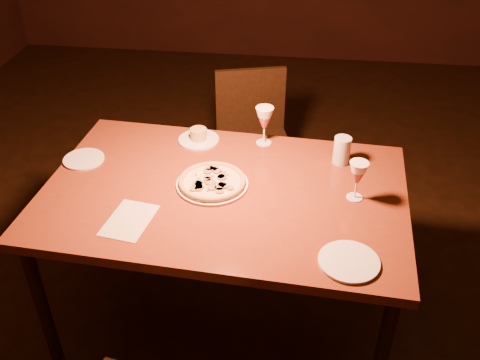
# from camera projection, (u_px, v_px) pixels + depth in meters

# --- Properties ---
(floor) EXTENTS (7.00, 7.00, 0.00)m
(floor) POSITION_uv_depth(u_px,v_px,m) (273.00, 309.00, 2.81)
(floor) COLOR #311B10
(floor) RESTS_ON ground
(dining_table) EXTENTS (1.60, 1.08, 0.83)m
(dining_table) POSITION_uv_depth(u_px,v_px,m) (224.00, 203.00, 2.32)
(dining_table) COLOR maroon
(dining_table) RESTS_ON floor
(chair_far) EXTENTS (0.53, 0.53, 0.89)m
(chair_far) POSITION_uv_depth(u_px,v_px,m) (254.00, 137.00, 3.29)
(chair_far) COLOR black
(chair_far) RESTS_ON floor
(pizza_plate) EXTENTS (0.31, 0.31, 0.03)m
(pizza_plate) POSITION_uv_depth(u_px,v_px,m) (212.00, 182.00, 2.30)
(pizza_plate) COLOR white
(pizza_plate) RESTS_ON dining_table
(ramekin_saucer) EXTENTS (0.20, 0.20, 0.06)m
(ramekin_saucer) POSITION_uv_depth(u_px,v_px,m) (199.00, 137.00, 2.61)
(ramekin_saucer) COLOR white
(ramekin_saucer) RESTS_ON dining_table
(wine_glass_far) EXTENTS (0.09, 0.09, 0.19)m
(wine_glass_far) POSITION_uv_depth(u_px,v_px,m) (264.00, 126.00, 2.54)
(wine_glass_far) COLOR #A54544
(wine_glass_far) RESTS_ON dining_table
(wine_glass_right) EXTENTS (0.08, 0.08, 0.17)m
(wine_glass_right) POSITION_uv_depth(u_px,v_px,m) (357.00, 181.00, 2.18)
(wine_glass_right) COLOR #A54544
(wine_glass_right) RESTS_ON dining_table
(water_tumbler) EXTENTS (0.08, 0.08, 0.13)m
(water_tumbler) POSITION_uv_depth(u_px,v_px,m) (342.00, 150.00, 2.42)
(water_tumbler) COLOR silver
(water_tumbler) RESTS_ON dining_table
(side_plate_left) EXTENTS (0.19, 0.19, 0.01)m
(side_plate_left) POSITION_uv_depth(u_px,v_px,m) (84.00, 159.00, 2.47)
(side_plate_left) COLOR white
(side_plate_left) RESTS_ON dining_table
(side_plate_near) EXTENTS (0.22, 0.22, 0.01)m
(side_plate_near) POSITION_uv_depth(u_px,v_px,m) (349.00, 262.00, 1.91)
(side_plate_near) COLOR white
(side_plate_near) RESTS_ON dining_table
(menu_card) EXTENTS (0.20, 0.26, 0.00)m
(menu_card) POSITION_uv_depth(u_px,v_px,m) (129.00, 220.00, 2.11)
(menu_card) COLOR beige
(menu_card) RESTS_ON dining_table
(pendant_light) EXTENTS (0.12, 0.12, 0.12)m
(pendant_light) POSITION_uv_depth(u_px,v_px,m) (220.00, 14.00, 1.85)
(pendant_light) COLOR #F57844
(pendant_light) RESTS_ON ceiling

